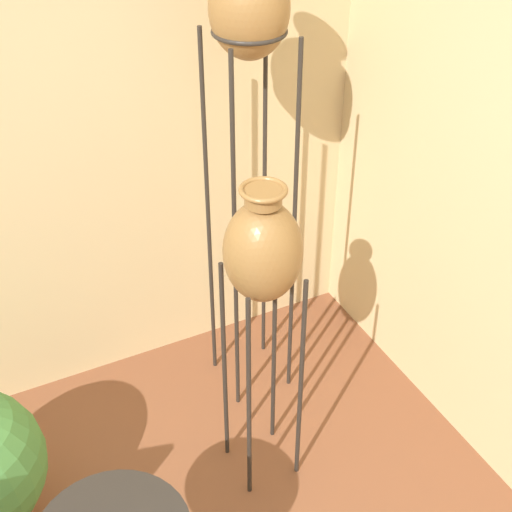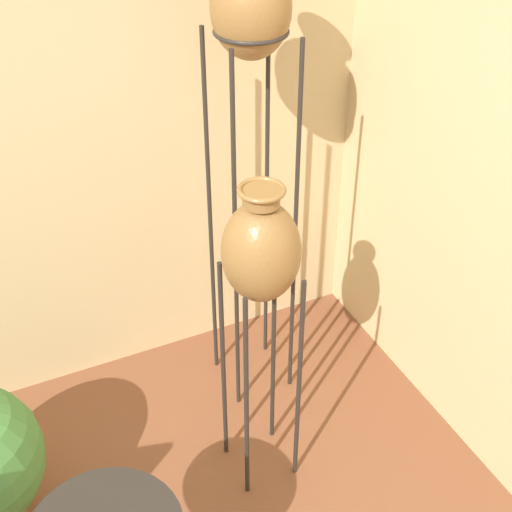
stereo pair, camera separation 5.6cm
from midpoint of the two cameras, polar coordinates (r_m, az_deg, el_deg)
name	(u,v)px [view 2 (the right image)]	position (r m, az deg, el deg)	size (l,w,h in m)	color
vase_stand_tall	(251,22)	(2.87, 0.19, 18.20)	(0.31, 0.31, 2.22)	#28231E
vase_stand_medium	(261,256)	(2.66, 1.02, -0.01)	(0.30, 0.30, 1.48)	#28231E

